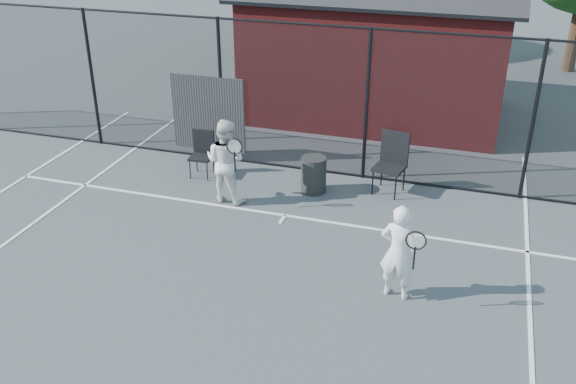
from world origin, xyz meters
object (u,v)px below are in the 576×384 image
(player_front, at_px, (399,252))
(waste_bin, at_px, (314,175))
(clubhouse, at_px, (379,49))
(chair_right, at_px, (390,165))
(chair_left, at_px, (201,155))
(player_back, at_px, (225,161))

(player_front, xyz_separation_m, waste_bin, (-2.03, 2.91, -0.38))
(clubhouse, bearing_deg, player_front, -77.37)
(player_front, xyz_separation_m, chair_right, (-0.66, 3.29, -0.16))
(chair_left, bearing_deg, chair_right, 2.63)
(clubhouse, relative_size, waste_bin, 9.27)
(player_back, distance_m, chair_right, 3.07)
(chair_left, distance_m, waste_bin, 2.32)
(chair_left, bearing_deg, waste_bin, -3.21)
(chair_right, bearing_deg, player_back, -145.09)
(chair_left, bearing_deg, clubhouse, 58.82)
(player_front, relative_size, chair_left, 1.62)
(clubhouse, distance_m, chair_left, 5.67)
(chair_right, relative_size, waste_bin, 1.62)
(player_front, bearing_deg, clubhouse, 102.63)
(player_back, bearing_deg, chair_left, 136.79)
(chair_left, xyz_separation_m, chair_right, (3.69, 0.38, 0.12))
(player_back, relative_size, chair_left, 1.75)
(waste_bin, bearing_deg, chair_right, 15.41)
(player_front, xyz_separation_m, chair_left, (-4.35, 2.91, -0.28))
(player_front, distance_m, chair_right, 3.36)
(clubhouse, bearing_deg, chair_right, -76.44)
(chair_left, relative_size, chair_right, 0.80)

